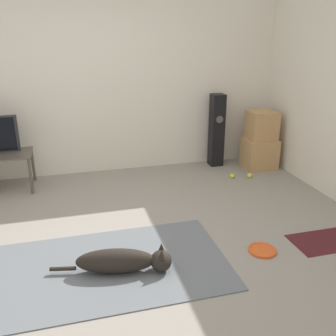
{
  "coord_description": "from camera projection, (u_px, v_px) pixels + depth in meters",
  "views": [
    {
      "loc": [
        -0.38,
        -3.02,
        1.89
      ],
      "look_at": [
        0.64,
        0.75,
        0.45
      ],
      "focal_mm": 40.0,
      "sensor_mm": 36.0,
      "label": 1
    }
  ],
  "objects": [
    {
      "name": "floor_speaker",
      "position": [
        217.0,
        130.0,
        5.43
      ],
      "size": [
        0.19,
        0.19,
        1.05
      ],
      "color": "black",
      "rests_on": "ground_plane"
    },
    {
      "name": "frisbee",
      "position": [
        262.0,
        250.0,
        3.4
      ],
      "size": [
        0.26,
        0.26,
        0.03
      ],
      "color": "#DB511E",
      "rests_on": "ground_plane"
    },
    {
      "name": "wall_back",
      "position": [
        95.0,
        80.0,
        4.94
      ],
      "size": [
        8.0,
        0.06,
        2.55
      ],
      "color": "silver",
      "rests_on": "ground_plane"
    },
    {
      "name": "cardboard_box_upper",
      "position": [
        262.0,
        125.0,
        5.3
      ],
      "size": [
        0.39,
        0.34,
        0.4
      ],
      "color": "tan",
      "rests_on": "cardboard_box_lower"
    },
    {
      "name": "tennis_ball_near_speaker",
      "position": [
        249.0,
        175.0,
        5.09
      ],
      "size": [
        0.07,
        0.07,
        0.07
      ],
      "color": "#C6E033",
      "rests_on": "ground_plane"
    },
    {
      "name": "tennis_ball_by_boxes",
      "position": [
        232.0,
        176.0,
        5.09
      ],
      "size": [
        0.07,
        0.07,
        0.07
      ],
      "color": "#C6E033",
      "rests_on": "ground_plane"
    },
    {
      "name": "area_rug",
      "position": [
        113.0,
        266.0,
        3.18
      ],
      "size": [
        1.95,
        1.18,
        0.01
      ],
      "color": "slate",
      "rests_on": "ground_plane"
    },
    {
      "name": "cardboard_box_lower",
      "position": [
        259.0,
        153.0,
        5.43
      ],
      "size": [
        0.45,
        0.39,
        0.43
      ],
      "color": "tan",
      "rests_on": "ground_plane"
    },
    {
      "name": "dog",
      "position": [
        124.0,
        261.0,
        3.07
      ],
      "size": [
        0.98,
        0.32,
        0.23
      ],
      "color": "black",
      "rests_on": "area_rug"
    },
    {
      "name": "door_mat",
      "position": [
        331.0,
        240.0,
        3.58
      ],
      "size": [
        0.77,
        0.4,
        0.01
      ],
      "color": "#47191E",
      "rests_on": "ground_plane"
    },
    {
      "name": "ground_plane",
      "position": [
        123.0,
        246.0,
        3.48
      ],
      "size": [
        12.0,
        12.0,
        0.0
      ],
      "primitive_type": "plane",
      "color": "gray"
    }
  ]
}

